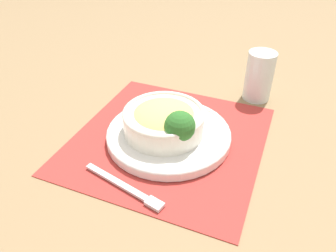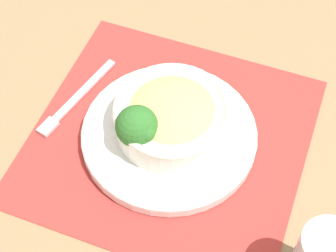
% 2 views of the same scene
% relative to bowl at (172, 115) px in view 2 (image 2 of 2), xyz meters
% --- Properties ---
extents(ground_plane, '(4.00, 4.00, 0.00)m').
position_rel_bowl_xyz_m(ground_plane, '(-0.00, 0.01, -0.05)').
color(ground_plane, '#8C704C').
extents(placemat, '(0.43, 0.42, 0.00)m').
position_rel_bowl_xyz_m(placemat, '(-0.00, 0.01, -0.05)').
color(placemat, '#B2332D').
rests_on(placemat, ground_plane).
extents(plate, '(0.27, 0.27, 0.02)m').
position_rel_bowl_xyz_m(plate, '(-0.00, 0.01, -0.04)').
color(plate, white).
rests_on(plate, placemat).
extents(bowl, '(0.18, 0.18, 0.06)m').
position_rel_bowl_xyz_m(bowl, '(0.00, 0.00, 0.00)').
color(bowl, silver).
rests_on(bowl, plate).
extents(broccoli_floret, '(0.06, 0.06, 0.08)m').
position_rel_bowl_xyz_m(broccoli_floret, '(0.03, 0.05, 0.02)').
color(broccoli_floret, '#759E51').
rests_on(broccoli_floret, plate).
extents(carrot_slice_near, '(0.04, 0.04, 0.01)m').
position_rel_bowl_xyz_m(carrot_slice_near, '(-0.02, 0.06, -0.03)').
color(carrot_slice_near, orange).
rests_on(carrot_slice_near, plate).
extents(carrot_slice_middle, '(0.04, 0.04, 0.01)m').
position_rel_bowl_xyz_m(carrot_slice_middle, '(-0.03, 0.06, -0.03)').
color(carrot_slice_middle, orange).
rests_on(carrot_slice_middle, plate).
extents(fork, '(0.05, 0.18, 0.01)m').
position_rel_bowl_xyz_m(fork, '(0.17, 0.01, -0.04)').
color(fork, silver).
rests_on(fork, placemat).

